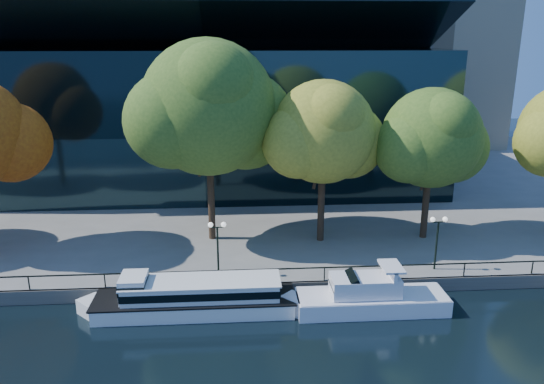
{
  "coord_description": "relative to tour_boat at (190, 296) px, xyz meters",
  "views": [
    {
      "loc": [
        -0.99,
        -30.05,
        17.47
      ],
      "look_at": [
        1.68,
        8.0,
        6.08
      ],
      "focal_mm": 35.0,
      "sensor_mm": 36.0,
      "label": 1
    }
  ],
  "objects": [
    {
      "name": "ground",
      "position": [
        4.17,
        -1.28,
        -1.15
      ],
      "size": [
        160.0,
        160.0,
        0.0
      ],
      "primitive_type": "plane",
      "color": "black",
      "rests_on": "ground"
    },
    {
      "name": "promenade",
      "position": [
        4.17,
        35.09,
        -0.65
      ],
      "size": [
        90.0,
        67.08,
        1.0
      ],
      "color": "slate",
      "rests_on": "ground"
    },
    {
      "name": "railing",
      "position": [
        4.17,
        1.97,
        0.79
      ],
      "size": [
        88.2,
        0.08,
        0.99
      ],
      "color": "black",
      "rests_on": "promenade"
    },
    {
      "name": "convention_building",
      "position": [
        0.17,
        30.5,
        7.36
      ],
      "size": [
        50.0,
        24.57,
        21.43
      ],
      "color": "black",
      "rests_on": "ground"
    },
    {
      "name": "tour_boat",
      "position": [
        0.0,
        0.0,
        0.0
      ],
      "size": [
        14.22,
        3.17,
        2.7
      ],
      "color": "white",
      "rests_on": "ground"
    },
    {
      "name": "cruiser_near",
      "position": [
        11.44,
        -0.62,
        -0.16
      ],
      "size": [
        10.92,
        2.81,
        3.16
      ],
      "color": "white",
      "rests_on": "ground"
    },
    {
      "name": "tree_2",
      "position": [
        1.31,
        10.41,
        10.58
      ],
      "size": [
        13.39,
        10.98,
        16.31
      ],
      "color": "black",
      "rests_on": "promenade"
    },
    {
      "name": "tree_3",
      "position": [
        10.24,
        9.41,
        8.77
      ],
      "size": [
        10.22,
        8.38,
        13.19
      ],
      "color": "black",
      "rests_on": "promenade"
    },
    {
      "name": "tree_4",
      "position": [
        19.02,
        9.46,
        8.16
      ],
      "size": [
        10.06,
        8.25,
        12.51
      ],
      "color": "black",
      "rests_on": "promenade"
    },
    {
      "name": "lamp_1",
      "position": [
        1.79,
        3.22,
        2.83
      ],
      "size": [
        1.26,
        0.36,
        4.03
      ],
      "color": "black",
      "rests_on": "promenade"
    },
    {
      "name": "lamp_2",
      "position": [
        17.49,
        3.22,
        2.83
      ],
      "size": [
        1.26,
        0.36,
        4.03
      ],
      "color": "black",
      "rests_on": "promenade"
    }
  ]
}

